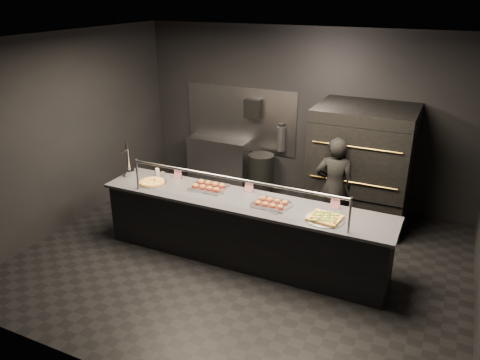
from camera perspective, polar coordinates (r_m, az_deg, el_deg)
The scene contains 15 objects.
room at distance 6.16m, azimuth 0.35°, elevation 2.67°, with size 6.04×6.00×3.00m.
service_counter at distance 6.53m, azimuth 0.34°, elevation -6.04°, with size 4.10×0.78×1.37m.
pizza_oven at distance 7.67m, azimuth 14.59°, elevation 1.79°, with size 1.50×1.23×1.91m.
prep_shelf at distance 9.09m, azimuth -2.68°, elevation 2.30°, with size 1.20×0.35×0.90m, color #99999E.
towel_dispenser at distance 8.54m, azimuth 1.63°, elevation 8.70°, with size 0.30×0.20×0.35m, color black.
fire_extinguisher at distance 8.48m, azimuth 5.04°, elevation 5.09°, with size 0.14×0.14×0.51m.
beer_tap at distance 7.25m, azimuth -13.42°, elevation 1.74°, with size 0.15×0.22×0.60m.
round_pizza at distance 6.97m, azimuth -10.68°, elevation -0.26°, with size 0.43×0.43×0.03m.
slider_tray_a at distance 6.68m, azimuth -3.83°, elevation -0.79°, with size 0.57×0.47×0.08m.
slider_tray_b at distance 6.17m, azimuth 3.84°, elevation -2.87°, with size 0.54×0.47×0.07m.
square_pizza at distance 5.89m, azimuth 10.32°, elevation -4.60°, with size 0.49×0.49×0.05m.
condiment_jar at distance 7.22m, azimuth -9.83°, elevation 0.92°, with size 0.17×0.07×0.11m.
tent_cards at distance 6.54m, azimuth 1.27°, elevation -0.85°, with size 2.52×0.04×0.15m.
trash_bin at distance 8.60m, azimuth 2.57°, elevation 0.64°, with size 0.47×0.47×0.78m, color black.
worker at distance 7.18m, azimuth 11.36°, elevation -0.88°, with size 0.58×0.38×1.58m, color black.
Camera 1 is at (2.40, -5.21, 3.59)m, focal length 35.00 mm.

